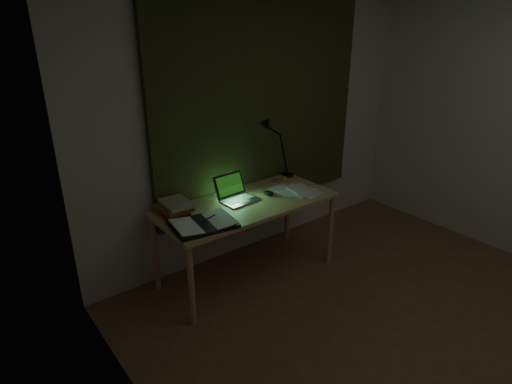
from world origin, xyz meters
TOP-DOWN VIEW (x-y plane):
  - floor at (0.00, 0.00)m, footprint 3.50×4.00m
  - wall_back at (0.00, 2.00)m, footprint 3.50×0.00m
  - wall_left at (-1.75, 0.00)m, footprint 0.00×4.00m
  - curtain at (0.00, 1.96)m, footprint 2.20×0.06m
  - desk at (-0.45, 1.59)m, footprint 1.51×0.66m
  - laptop at (-0.49, 1.65)m, footprint 0.31×0.35m
  - open_textbook at (-0.96, 1.44)m, footprint 0.49×0.38m
  - book_stack at (-1.02, 1.77)m, footprint 0.23×0.27m
  - loose_papers at (-0.01, 1.52)m, footprint 0.41×0.42m
  - mouse at (-0.22, 1.60)m, footprint 0.07×0.10m
  - sticky_yellow at (0.18, 1.85)m, footprint 0.07×0.07m
  - sticky_pink at (0.05, 1.80)m, footprint 0.11×0.11m
  - desk_lamp at (0.22, 1.85)m, footprint 0.46×0.39m

SIDE VIEW (x-z plane):
  - floor at x=0.00m, z-range 0.00..0.00m
  - desk at x=-0.45m, z-range 0.00..0.69m
  - sticky_yellow at x=0.18m, z-range 0.69..0.70m
  - sticky_pink at x=0.05m, z-range 0.69..0.71m
  - loose_papers at x=-0.01m, z-range 0.69..0.71m
  - mouse at x=-0.22m, z-range 0.69..0.73m
  - open_textbook at x=-0.96m, z-range 0.69..0.73m
  - book_stack at x=-1.02m, z-range 0.69..0.79m
  - laptop at x=-0.49m, z-range 0.69..0.90m
  - desk_lamp at x=0.22m, z-range 0.69..1.28m
  - wall_back at x=0.00m, z-range 0.00..2.50m
  - wall_left at x=-1.75m, z-range 0.00..2.50m
  - curtain at x=0.00m, z-range 0.45..2.45m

